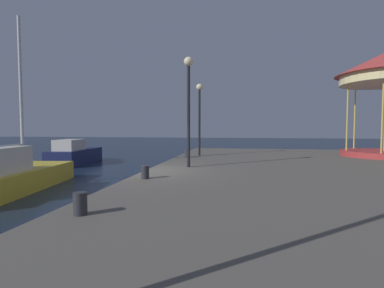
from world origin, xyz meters
The scene contains 9 objects.
ground_plane centered at (0.00, 0.00, 0.00)m, with size 120.00×120.00×0.00m, color #162338.
quay_dock centered at (7.71, 0.00, 0.40)m, with size 15.42×23.95×0.80m, color #5B564F.
motorboat_navy centered at (-7.32, 7.36, 0.62)m, with size 2.29×4.92×1.61m.
sailboat_yellow centered at (-4.94, -0.85, 0.63)m, with size 2.89×6.10×6.65m.
lamp_post_mid_promenade centered at (1.39, 1.20, 3.73)m, with size 0.36×0.36×4.28m.
lamp_post_far_end centered at (1.13, 5.99, 3.55)m, with size 0.36×0.36×3.98m.
bollard_south centered at (0.65, 4.79, 1.00)m, with size 0.24×0.24×0.40m, color #2D2D33.
bollard_center centered at (0.56, -1.60, 1.00)m, with size 0.24×0.24×0.40m, color #2D2D33.
bollard_north centered at (0.63, -5.29, 1.00)m, with size 0.24×0.24×0.40m, color #2D2D33.
Camera 1 is at (3.41, -9.90, 2.33)m, focal length 27.01 mm.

